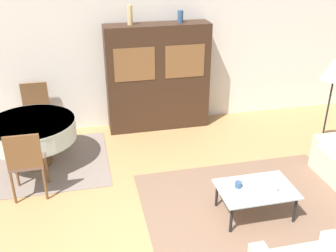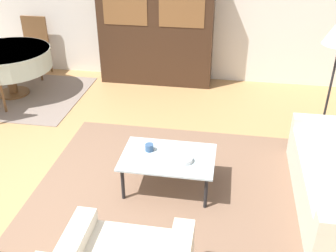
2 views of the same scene
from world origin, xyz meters
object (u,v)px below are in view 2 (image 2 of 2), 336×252
(dining_table, at_px, (7,59))
(cup, at_px, (149,147))
(dining_chair_far, at_px, (33,42))
(coffee_table, at_px, (168,159))
(bowl, at_px, (184,160))
(display_cabinet, at_px, (156,25))

(dining_table, xyz_separation_m, cup, (2.59, -1.84, -0.15))
(dining_chair_far, bearing_deg, coffee_table, 135.04)
(coffee_table, xyz_separation_m, bowl, (0.17, -0.06, 0.06))
(display_cabinet, bearing_deg, bowl, -73.85)
(dining_table, relative_size, bowl, 7.72)
(coffee_table, height_order, dining_table, dining_table)
(display_cabinet, relative_size, bowl, 11.10)
(coffee_table, distance_m, dining_chair_far, 3.96)
(dining_chair_far, distance_m, bowl, 4.12)
(dining_table, height_order, bowl, dining_table)
(coffee_table, xyz_separation_m, dining_table, (-2.80, 1.92, 0.22))
(coffee_table, relative_size, dining_chair_far, 0.97)
(dining_table, bearing_deg, dining_chair_far, 90.00)
(dining_table, relative_size, dining_chair_far, 1.35)
(dining_table, xyz_separation_m, bowl, (2.97, -1.98, -0.16))
(display_cabinet, distance_m, dining_table, 2.35)
(display_cabinet, height_order, cup, display_cabinet)
(coffee_table, bearing_deg, dining_chair_far, 135.04)
(cup, relative_size, bowl, 0.51)
(coffee_table, distance_m, bowl, 0.19)
(dining_chair_far, relative_size, cup, 11.23)
(cup, height_order, bowl, cup)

